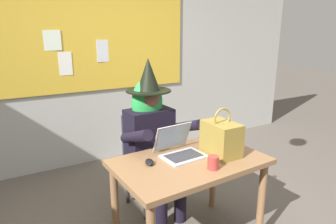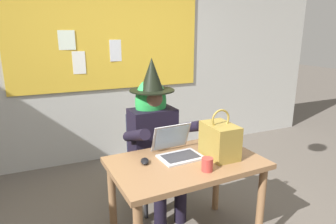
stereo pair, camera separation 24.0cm
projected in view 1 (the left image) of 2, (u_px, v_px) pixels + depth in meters
The scene contains 8 objects.
wall_back_bulletin at pixel (95, 53), 3.64m from camera, with size 6.54×2.15×2.80m.
desk_main at pixel (190, 172), 2.25m from camera, with size 1.16×0.75×0.73m.
chair_at_desk at pixel (146, 155), 2.86m from camera, with size 0.46×0.46×0.90m.
person_costumed at pixel (152, 130), 2.69m from camera, with size 0.61×0.68×1.44m.
laptop at pixel (179, 149), 2.29m from camera, with size 0.34×0.33×0.23m.
computer_mouse at pixel (149, 162), 2.14m from camera, with size 0.06×0.10×0.03m, color black.
handbag at pixel (221, 138), 2.29m from camera, with size 0.20×0.30×0.38m.
coffee_mug at pixel (213, 163), 2.06m from camera, with size 0.08×0.08×0.10m, color #B23833.
Camera 1 is at (-1.05, -1.55, 1.66)m, focal length 31.44 mm.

